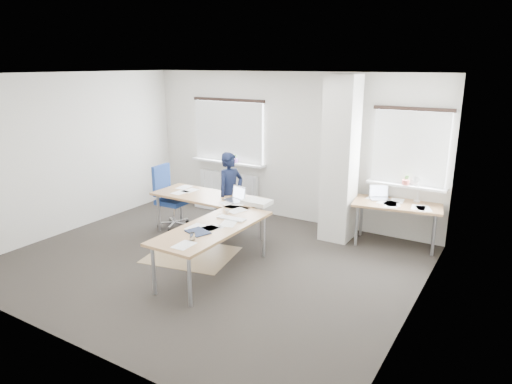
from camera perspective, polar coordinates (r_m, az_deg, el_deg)
The scene contains 8 objects.
ground at distance 7.14m, azimuth -5.85°, elevation -8.62°, with size 6.00×6.00×0.00m, color #2A2622.
room_shell at distance 6.87m, azimuth -2.75°, elevation 5.78°, with size 6.04×5.04×2.82m.
floor_mat at distance 7.39m, azimuth -8.05°, elevation -7.78°, with size 1.31×1.11×0.01m, color olive.
white_crate at distance 9.74m, azimuth -5.99°, elevation -0.99°, with size 0.47×0.33×0.28m, color white.
desk_main at distance 7.19m, azimuth -5.36°, elevation -2.50°, with size 2.40×2.61×0.96m.
desk_side at distance 7.84m, azimuth 17.23°, elevation -1.65°, with size 1.50×0.93×1.22m.
task_chair at distance 8.58m, azimuth -10.46°, elevation -2.25°, with size 0.63×0.62×1.16m.
person at distance 8.02m, azimuth -3.18°, elevation -0.20°, with size 0.53×0.35×1.47m, color black.
Camera 1 is at (3.97, -5.15, 2.94)m, focal length 32.00 mm.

